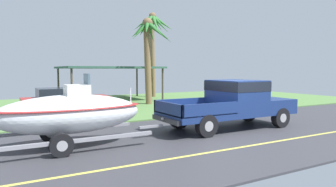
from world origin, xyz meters
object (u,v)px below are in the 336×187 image
at_px(palm_tree_near_right, 148,41).
at_px(parked_sedan_near, 66,101).
at_px(carport_awning, 109,68).
at_px(pickup_truck_towing, 236,101).
at_px(boat_on_trailer, 70,114).
at_px(palm_tree_near_left, 153,34).

bearing_deg(palm_tree_near_right, parked_sedan_near, -164.45).
bearing_deg(carport_awning, palm_tree_near_right, -68.72).
bearing_deg(pickup_truck_towing, boat_on_trailer, -180.00).
distance_m(boat_on_trailer, carport_awning, 14.12).
height_order(pickup_truck_towing, palm_tree_near_left, palm_tree_near_left).
distance_m(parked_sedan_near, palm_tree_near_right, 6.93).
distance_m(pickup_truck_towing, palm_tree_near_right, 9.71).
bearing_deg(palm_tree_near_left, palm_tree_near_right, -120.26).
relative_size(parked_sedan_near, palm_tree_near_right, 0.77).
distance_m(carport_awning, palm_tree_near_right, 4.40).
xyz_separation_m(carport_awning, palm_tree_near_right, (1.45, -3.73, 1.81)).
distance_m(palm_tree_near_left, palm_tree_near_right, 5.71).
xyz_separation_m(parked_sedan_near, palm_tree_near_right, (5.70, 1.59, 3.61)).
height_order(pickup_truck_towing, boat_on_trailer, boat_on_trailer).
bearing_deg(parked_sedan_near, pickup_truck_towing, -55.54).
height_order(carport_awning, palm_tree_near_left, palm_tree_near_left).
bearing_deg(palm_tree_near_right, carport_awning, 111.28).
relative_size(parked_sedan_near, palm_tree_near_left, 0.63).
bearing_deg(carport_awning, boat_on_trailer, -113.61).
bearing_deg(parked_sedan_near, carport_awning, 51.38).
bearing_deg(palm_tree_near_right, palm_tree_near_left, 59.74).
height_order(parked_sedan_near, carport_awning, carport_awning).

